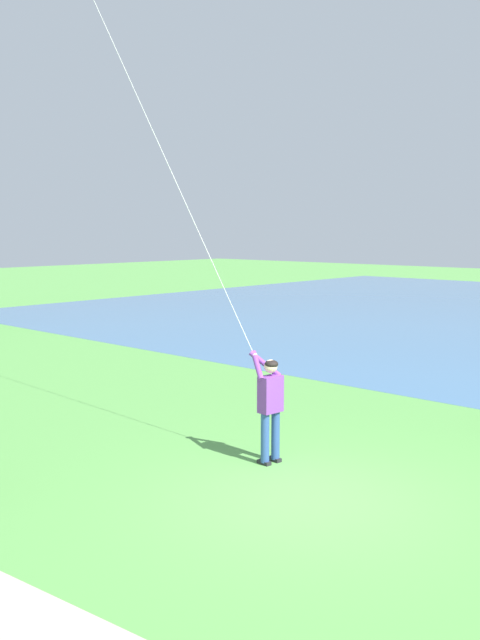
% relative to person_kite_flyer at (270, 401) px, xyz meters
% --- Properties ---
extents(ground_plane, '(120.00, 120.00, 0.00)m').
position_rel_person_kite_flyer_xyz_m(ground_plane, '(-0.82, -1.42, -1.05)').
color(ground_plane, '#569947').
extents(person_kite_flyer, '(0.52, 0.62, 1.83)m').
position_rel_person_kite_flyer_xyz_m(person_kite_flyer, '(0.00, 0.00, 0.00)').
color(person_kite_flyer, '#232328').
rests_on(person_kite_flyer, ground).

